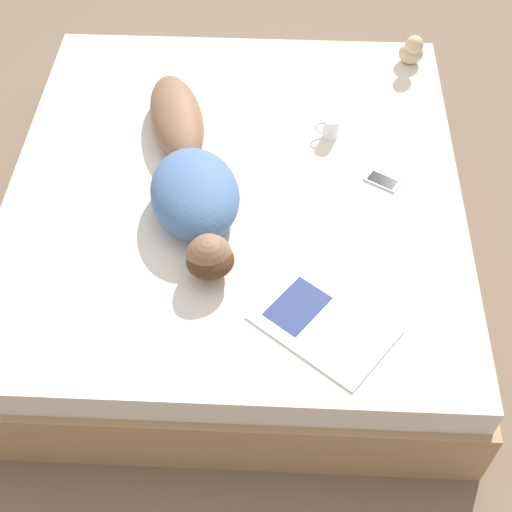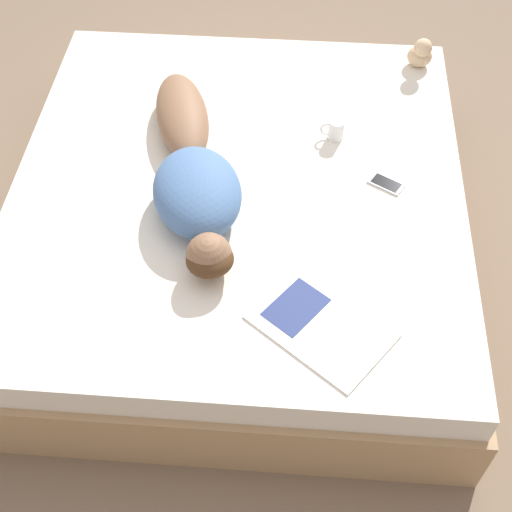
# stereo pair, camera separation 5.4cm
# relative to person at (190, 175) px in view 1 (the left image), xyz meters

# --- Properties ---
(ground_plane) EXTENTS (12.00, 12.00, 0.00)m
(ground_plane) POSITION_rel_person_xyz_m (-0.18, -0.06, -0.58)
(ground_plane) COLOR #7A6651
(bed) EXTENTS (2.00, 2.19, 0.48)m
(bed) POSITION_rel_person_xyz_m (-0.18, -0.06, -0.34)
(bed) COLOR tan
(bed) RESTS_ON ground_plane
(person) EXTENTS (0.56, 1.26, 0.21)m
(person) POSITION_rel_person_xyz_m (0.00, 0.00, 0.00)
(person) COLOR brown
(person) RESTS_ON bed
(open_magazine) EXTENTS (0.58, 0.55, 0.01)m
(open_magazine) POSITION_rel_person_xyz_m (-0.55, 0.66, -0.09)
(open_magazine) COLOR white
(open_magazine) RESTS_ON bed
(coffee_mug) EXTENTS (0.11, 0.07, 0.10)m
(coffee_mug) POSITION_rel_person_xyz_m (-0.59, -0.37, -0.04)
(coffee_mug) COLOR white
(coffee_mug) RESTS_ON bed
(cell_phone) EXTENTS (0.17, 0.14, 0.01)m
(cell_phone) POSITION_rel_person_xyz_m (-0.82, -0.09, -0.09)
(cell_phone) COLOR silver
(cell_phone) RESTS_ON bed
(plush_toy) EXTENTS (0.12, 0.14, 0.18)m
(plush_toy) POSITION_rel_person_xyz_m (-1.01, -0.95, -0.02)
(plush_toy) COLOR #D1B289
(plush_toy) RESTS_ON bed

